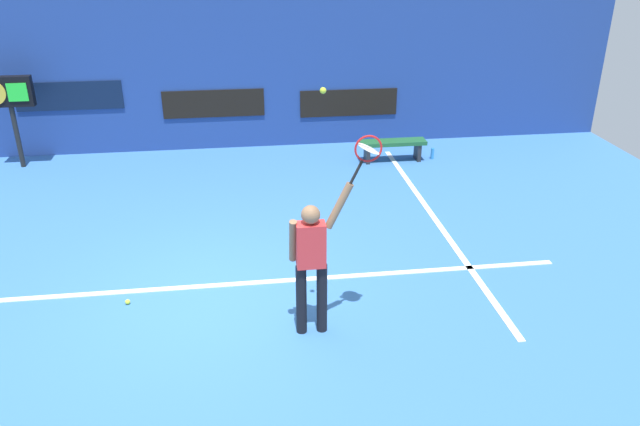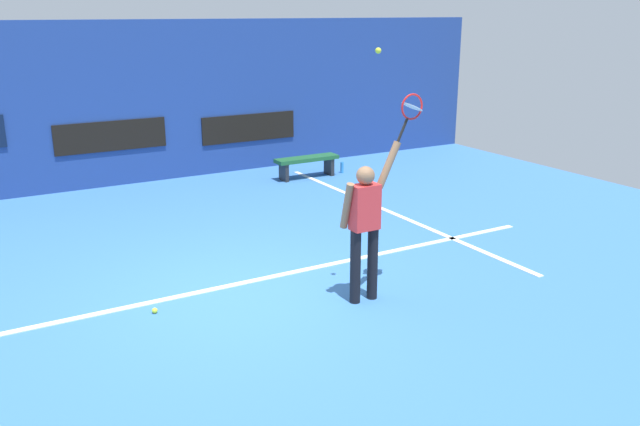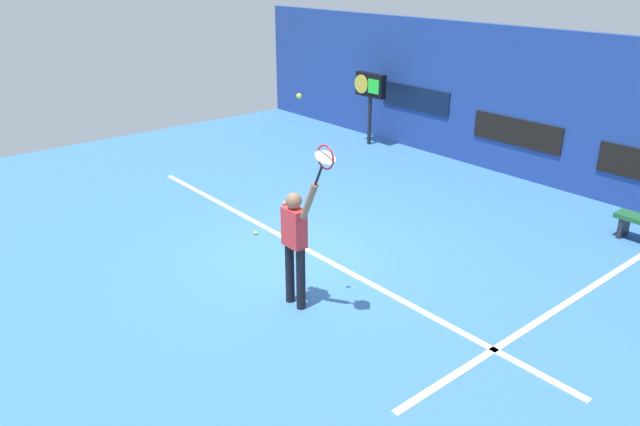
{
  "view_description": "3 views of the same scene",
  "coord_description": "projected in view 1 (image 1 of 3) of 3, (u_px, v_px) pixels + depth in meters",
  "views": [
    {
      "loc": [
        0.51,
        -7.26,
        4.54
      ],
      "look_at": [
        1.42,
        -0.52,
        1.41
      ],
      "focal_mm": 34.97,
      "sensor_mm": 36.0,
      "label": 1
    },
    {
      "loc": [
        -2.99,
        -7.22,
        3.42
      ],
      "look_at": [
        0.99,
        -0.33,
        1.01
      ],
      "focal_mm": 37.58,
      "sensor_mm": 36.0,
      "label": 2
    },
    {
      "loc": [
        7.2,
        -5.45,
        4.5
      ],
      "look_at": [
        1.4,
        -0.59,
        1.36
      ],
      "focal_mm": 33.96,
      "sensor_mm": 36.0,
      "label": 3
    }
  ],
  "objects": [
    {
      "name": "sponsor_banner_starboard",
      "position": [
        349.0,
        103.0,
        14.0
      ],
      "size": [
        2.2,
        0.03,
        0.6
      ],
      "primitive_type": "cube",
      "color": "black"
    },
    {
      "name": "tennis_ball",
      "position": [
        323.0,
        90.0,
        6.47
      ],
      "size": [
        0.07,
        0.07,
        0.07
      ],
      "primitive_type": "sphere",
      "color": "#CCE033"
    },
    {
      "name": "back_wall",
      "position": [
        212.0,
        75.0,
        13.45
      ],
      "size": [
        18.0,
        0.2,
        3.26
      ],
      "primitive_type": "cube",
      "color": "navy",
      "rests_on": "ground_plane"
    },
    {
      "name": "court_sideline",
      "position": [
        435.0,
        219.0,
        10.63
      ],
      "size": [
        0.1,
        7.0,
        0.01
      ],
      "primitive_type": "cube",
      "color": "white",
      "rests_on": "ground_plane"
    },
    {
      "name": "tennis_racket",
      "position": [
        367.0,
        151.0,
        6.81
      ],
      "size": [
        0.42,
        0.27,
        0.62
      ],
      "color": "black"
    },
    {
      "name": "court_baseline",
      "position": [
        211.0,
        286.0,
        8.64
      ],
      "size": [
        10.0,
        0.1,
        0.01
      ],
      "primitive_type": "cube",
      "color": "white",
      "rests_on": "ground_plane"
    },
    {
      "name": "water_bottle",
      "position": [
        432.0,
        154.0,
        13.34
      ],
      "size": [
        0.07,
        0.07,
        0.24
      ],
      "primitive_type": "cylinder",
      "color": "#338CD8",
      "rests_on": "ground_plane"
    },
    {
      "name": "scoreboard_clock",
      "position": [
        9.0,
        96.0,
        12.34
      ],
      "size": [
        0.96,
        0.2,
        1.88
      ],
      "color": "black",
      "rests_on": "ground_plane"
    },
    {
      "name": "sponsor_banner_center",
      "position": [
        214.0,
        104.0,
        13.59
      ],
      "size": [
        2.2,
        0.03,
        0.6
      ],
      "primitive_type": "cube",
      "color": "black"
    },
    {
      "name": "spare_ball",
      "position": [
        128.0,
        302.0,
        8.22
      ],
      "size": [
        0.07,
        0.07,
        0.07
      ],
      "primitive_type": "sphere",
      "color": "#CCE033",
      "rests_on": "ground_plane"
    },
    {
      "name": "ground_plane",
      "position": [
        210.0,
        298.0,
        8.38
      ],
      "size": [
        18.0,
        18.0,
        0.0
      ],
      "primitive_type": "plane",
      "color": "#3870B2"
    },
    {
      "name": "court_bench",
      "position": [
        393.0,
        146.0,
        13.14
      ],
      "size": [
        1.4,
        0.36,
        0.45
      ],
      "color": "#1E592D",
      "rests_on": "ground_plane"
    },
    {
      "name": "tennis_player",
      "position": [
        312.0,
        259.0,
        7.28
      ],
      "size": [
        0.74,
        0.31,
        1.95
      ],
      "color": "black",
      "rests_on": "ground_plane"
    },
    {
      "name": "sponsor_banner_portside",
      "position": [
        69.0,
        96.0,
        13.11
      ],
      "size": [
        2.2,
        0.03,
        0.6
      ],
      "primitive_type": "cube",
      "color": "#0C1933"
    }
  ]
}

